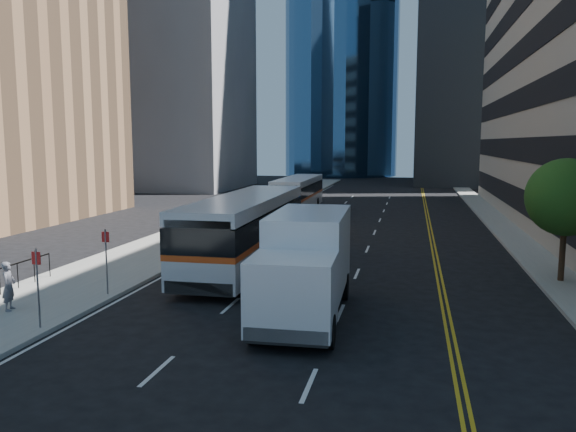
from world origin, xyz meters
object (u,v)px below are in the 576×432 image
object	(u,v)px
bus_rear	(298,193)
street_tree	(566,197)
box_truck	(306,264)
bus_front	(247,228)
pedestrian	(9,286)

from	to	relation	value
bus_rear	street_tree	bearing A→B (deg)	-54.92
box_truck	bus_front	bearing A→B (deg)	118.54
box_truck	street_tree	bearing A→B (deg)	32.54
bus_front	box_truck	distance (m)	8.14
bus_rear	box_truck	bearing A→B (deg)	-78.71
street_tree	bus_rear	bearing A→B (deg)	125.74
bus_front	box_truck	size ratio (longest dim) A/B	1.79
street_tree	bus_rear	distance (m)	26.79
bus_front	pedestrian	distance (m)	10.72
street_tree	box_truck	bearing A→B (deg)	-145.28
street_tree	pedestrian	world-z (taller)	street_tree
street_tree	pedestrian	xyz separation A→B (m)	(-19.58, -8.62, -2.64)
bus_rear	box_truck	size ratio (longest dim) A/B	1.55
box_truck	pedestrian	xyz separation A→B (m)	(-9.97, -1.97, -0.83)
street_tree	bus_front	world-z (taller)	street_tree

